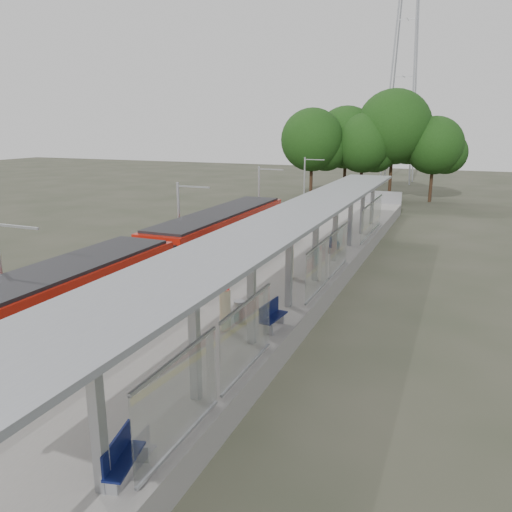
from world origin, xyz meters
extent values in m
cube|color=#59544C|center=(-4.50, 20.00, 0.12)|extent=(3.00, 70.00, 0.24)
cube|color=gray|center=(0.00, 20.00, 0.50)|extent=(6.00, 50.00, 1.00)
cube|color=gold|center=(-2.55, 20.00, 1.01)|extent=(0.60, 50.00, 0.02)
cube|color=#9EA0A5|center=(0.00, 44.95, 1.60)|extent=(6.00, 0.10, 1.20)
cube|color=black|center=(-4.50, 6.57, 0.65)|extent=(2.50, 13.50, 0.70)
cube|color=#A7180B|center=(-4.50, 6.57, 2.25)|extent=(2.65, 13.50, 2.50)
cube|color=black|center=(-4.50, 6.57, 2.30)|extent=(2.72, 12.96, 1.20)
cube|color=black|center=(-4.50, 6.57, 3.55)|extent=(2.40, 12.82, 0.15)
cube|color=#0B6171|center=(-3.14, 6.57, 2.10)|extent=(0.04, 1.30, 2.00)
cube|color=black|center=(-4.50, 20.67, 0.65)|extent=(2.50, 13.50, 0.70)
cube|color=#A7180B|center=(-4.50, 20.67, 2.25)|extent=(2.65, 13.50, 2.50)
cube|color=black|center=(-4.50, 20.67, 2.30)|extent=(2.72, 12.96, 1.20)
cube|color=black|center=(-4.50, 20.67, 3.55)|extent=(2.40, 12.83, 0.15)
cube|color=#0B6171|center=(-3.14, 20.67, 2.10)|extent=(0.04, 1.30, 2.00)
cylinder|color=black|center=(-4.50, 15.95, 0.35)|extent=(2.20, 0.70, 0.70)
cube|color=black|center=(-4.50, 13.62, 2.00)|extent=(2.30, 0.80, 2.40)
cube|color=#9EA0A5|center=(2.00, 2.00, 2.75)|extent=(0.25, 0.25, 3.50)
cube|color=#9EA0A5|center=(2.00, 6.00, 2.75)|extent=(0.25, 0.25, 3.50)
cube|color=#9EA0A5|center=(2.00, 10.00, 2.75)|extent=(0.25, 0.25, 3.50)
cube|color=#9EA0A5|center=(2.00, 14.00, 2.75)|extent=(0.25, 0.25, 3.50)
cube|color=#9EA0A5|center=(2.00, 18.00, 2.75)|extent=(0.25, 0.25, 3.50)
cube|color=#9EA0A5|center=(2.00, 22.00, 2.75)|extent=(0.25, 0.25, 3.50)
cube|color=#9EA0A5|center=(2.00, 26.00, 2.75)|extent=(0.25, 0.25, 3.50)
cube|color=#9EA0A5|center=(2.00, 30.00, 2.75)|extent=(0.25, 0.25, 3.50)
cube|color=#9EA0A5|center=(2.00, 34.00, 2.75)|extent=(0.25, 0.25, 3.50)
cube|color=gray|center=(1.60, 16.00, 4.58)|extent=(3.20, 38.00, 0.16)
cylinder|color=#9EA0A5|center=(0.05, 16.00, 4.50)|extent=(0.24, 38.00, 0.24)
cube|color=silver|center=(2.70, 4.00, 2.20)|extent=(0.05, 3.70, 2.20)
cube|color=silver|center=(2.70, 8.00, 2.20)|extent=(0.05, 3.70, 2.20)
cube|color=silver|center=(2.70, 16.00, 2.20)|extent=(0.05, 3.70, 2.20)
cube|color=silver|center=(2.70, 20.00, 2.20)|extent=(0.05, 3.70, 2.20)
cube|color=silver|center=(2.70, 28.00, 2.20)|extent=(0.05, 3.70, 2.20)
cube|color=silver|center=(2.70, 32.00, 2.20)|extent=(0.05, 3.70, 2.20)
cylinder|color=#382316|center=(-7.70, 50.17, 2.30)|extent=(0.36, 0.36, 4.59)
sphere|color=#1B4313|center=(-7.70, 50.17, 6.89)|extent=(6.98, 6.98, 6.98)
cylinder|color=#382316|center=(-4.70, 53.94, 2.36)|extent=(0.36, 0.36, 4.72)
sphere|color=#1B4313|center=(-4.70, 53.94, 7.08)|extent=(7.18, 7.18, 7.18)
cylinder|color=#382316|center=(-2.47, 52.60, 2.17)|extent=(0.36, 0.36, 4.34)
sphere|color=#1B4313|center=(-2.47, 52.60, 6.50)|extent=(6.59, 6.59, 6.59)
cylinder|color=#382316|center=(0.53, 54.44, 2.76)|extent=(0.36, 0.36, 5.51)
sphere|color=#1B4313|center=(0.53, 54.44, 8.27)|extent=(8.38, 8.38, 8.38)
cylinder|color=#382316|center=(5.01, 54.79, 2.10)|extent=(0.36, 0.36, 4.20)
sphere|color=#1B4313|center=(5.01, 54.79, 6.30)|extent=(6.38, 6.38, 6.38)
cylinder|color=#9EA0A5|center=(-6.30, 7.00, 2.70)|extent=(0.16, 0.16, 5.40)
cube|color=#9EA0A5|center=(-5.30, 7.00, 5.20)|extent=(2.00, 0.08, 0.08)
cylinder|color=#9EA0A5|center=(-6.30, 19.00, 2.70)|extent=(0.16, 0.16, 5.40)
cube|color=#9EA0A5|center=(-5.30, 19.00, 5.20)|extent=(2.00, 0.08, 0.08)
cylinder|color=#9EA0A5|center=(-6.30, 31.00, 2.70)|extent=(0.16, 0.16, 5.40)
cube|color=#9EA0A5|center=(-5.30, 31.00, 5.20)|extent=(2.00, 0.08, 0.08)
cylinder|color=#9EA0A5|center=(-6.30, 43.00, 2.70)|extent=(0.16, 0.16, 5.40)
cube|color=#9EA0A5|center=(-5.30, 43.00, 5.20)|extent=(2.00, 0.08, 0.08)
cube|color=#0F184C|center=(2.19, 2.51, 1.42)|extent=(0.73, 1.46, 0.06)
cube|color=#0F184C|center=(2.00, 2.51, 1.70)|extent=(0.38, 1.38, 0.51)
cube|color=#9EA0A5|center=(2.19, 1.95, 1.21)|extent=(0.38, 0.14, 0.41)
cube|color=#9EA0A5|center=(2.19, 3.07, 1.21)|extent=(0.38, 0.14, 0.41)
cube|color=#0F184C|center=(2.27, 11.49, 1.45)|extent=(0.62, 1.55, 0.06)
cube|color=#0F184C|center=(2.07, 11.49, 1.76)|extent=(0.23, 1.51, 0.55)
cube|color=#9EA0A5|center=(2.27, 10.89, 1.22)|extent=(0.41, 0.10, 0.44)
cube|color=#9EA0A5|center=(2.27, 12.10, 1.22)|extent=(0.41, 0.10, 0.44)
cube|color=#0F184C|center=(1.50, 23.99, 1.46)|extent=(0.72, 1.60, 0.06)
cube|color=#0F184C|center=(1.30, 23.99, 1.77)|extent=(0.32, 1.53, 0.57)
cube|color=#9EA0A5|center=(1.50, 23.38, 1.23)|extent=(0.42, 0.13, 0.45)
cube|color=#9EA0A5|center=(1.50, 24.61, 1.23)|extent=(0.42, 0.13, 0.45)
cylinder|color=beige|center=(0.62, 10.71, 1.78)|extent=(0.42, 0.42, 1.57)
cube|color=red|center=(0.62, 10.71, 2.73)|extent=(0.37, 0.09, 0.26)
cylinder|color=beige|center=(0.69, 17.94, 1.78)|extent=(0.41, 0.41, 1.56)
cube|color=red|center=(0.69, 17.94, 2.71)|extent=(0.37, 0.10, 0.26)
cylinder|color=#9EA0A5|center=(0.83, 11.54, 1.44)|extent=(0.58, 0.58, 0.89)
camera|label=1|loc=(8.40, -5.02, 8.48)|focal=35.00mm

